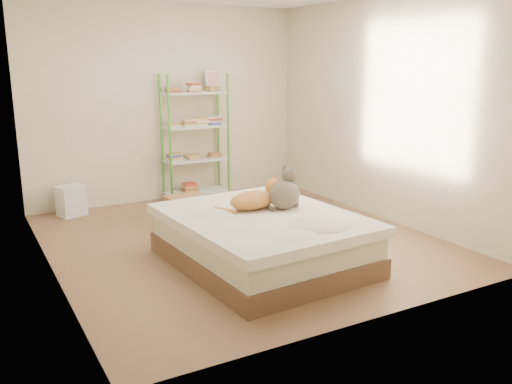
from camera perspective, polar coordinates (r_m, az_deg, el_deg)
room at (r=5.54m, az=-1.77°, el=7.79°), size 3.81×4.21×2.61m
bed at (r=5.09m, az=0.67°, el=-4.98°), size 1.63×1.98×0.48m
orange_cat at (r=5.16m, az=-0.36°, el=-0.61°), size 0.57×0.33×0.23m
grey_cat at (r=5.16m, az=3.05°, el=0.38°), size 0.42×0.39×0.40m
shelf_unit at (r=7.41m, az=-6.38°, el=6.01°), size 0.88×0.36×1.74m
cardboard_box at (r=6.45m, az=-7.31°, el=-1.78°), size 0.46×0.45×0.37m
white_bin at (r=7.04m, az=-18.88°, el=-0.85°), size 0.40×0.37×0.38m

